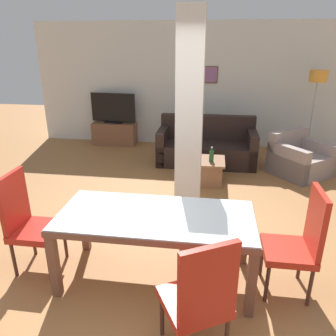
{
  "coord_description": "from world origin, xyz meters",
  "views": [
    {
      "loc": [
        0.5,
        -2.72,
        2.29
      ],
      "look_at": [
        0.0,
        0.85,
        0.89
      ],
      "focal_mm": 35.0,
      "sensor_mm": 36.0,
      "label": 1
    }
  ],
  "objects_px": {
    "dining_chair_near_right": "(200,297)",
    "sofa": "(206,148)",
    "dining_table": "(156,227)",
    "coffee_table": "(205,171)",
    "dining_chair_head_right": "(300,240)",
    "bottle": "(211,156)",
    "floor_lamp": "(317,84)",
    "armchair": "(299,160)",
    "tv_stand": "(115,133)",
    "dining_chair_head_left": "(27,220)",
    "tv_screen": "(113,108)"
  },
  "relations": [
    {
      "from": "dining_chair_head_right",
      "to": "sofa",
      "type": "height_order",
      "value": "dining_chair_head_right"
    },
    {
      "from": "dining_chair_head_left",
      "to": "dining_table",
      "type": "bearing_deg",
      "value": 90.0
    },
    {
      "from": "dining_table",
      "to": "floor_lamp",
      "type": "relative_size",
      "value": 1.08
    },
    {
      "from": "dining_chair_near_right",
      "to": "tv_stand",
      "type": "height_order",
      "value": "dining_chair_near_right"
    },
    {
      "from": "dining_table",
      "to": "armchair",
      "type": "height_order",
      "value": "armchair"
    },
    {
      "from": "dining_table",
      "to": "coffee_table",
      "type": "bearing_deg",
      "value": 80.94
    },
    {
      "from": "coffee_table",
      "to": "bottle",
      "type": "height_order",
      "value": "bottle"
    },
    {
      "from": "dining_table",
      "to": "tv_stand",
      "type": "height_order",
      "value": "dining_table"
    },
    {
      "from": "tv_stand",
      "to": "sofa",
      "type": "bearing_deg",
      "value": -23.73
    },
    {
      "from": "dining_chair_near_right",
      "to": "tv_stand",
      "type": "relative_size",
      "value": 1.07
    },
    {
      "from": "coffee_table",
      "to": "tv_stand",
      "type": "distance_m",
      "value": 2.95
    },
    {
      "from": "coffee_table",
      "to": "tv_stand",
      "type": "xyz_separation_m",
      "value": [
        -2.19,
        1.97,
        0.05
      ]
    },
    {
      "from": "bottle",
      "to": "coffee_table",
      "type": "bearing_deg",
      "value": 145.01
    },
    {
      "from": "tv_stand",
      "to": "dining_table",
      "type": "bearing_deg",
      "value": -68.39
    },
    {
      "from": "coffee_table",
      "to": "tv_stand",
      "type": "bearing_deg",
      "value": 137.95
    },
    {
      "from": "tv_screen",
      "to": "coffee_table",
      "type": "bearing_deg",
      "value": 143.63
    },
    {
      "from": "dining_chair_near_right",
      "to": "coffee_table",
      "type": "distance_m",
      "value": 3.4
    },
    {
      "from": "dining_table",
      "to": "bottle",
      "type": "height_order",
      "value": "dining_table"
    },
    {
      "from": "dining_chair_near_right",
      "to": "tv_screen",
      "type": "xyz_separation_m",
      "value": [
        -2.26,
        5.35,
        0.27
      ]
    },
    {
      "from": "dining_chair_near_right",
      "to": "sofa",
      "type": "distance_m",
      "value": 4.4
    },
    {
      "from": "dining_table",
      "to": "sofa",
      "type": "relative_size",
      "value": 1.0
    },
    {
      "from": "tv_stand",
      "to": "dining_chair_head_right",
      "type": "bearing_deg",
      "value": -55.18
    },
    {
      "from": "dining_chair_head_left",
      "to": "dining_chair_near_right",
      "type": "xyz_separation_m",
      "value": [
        1.82,
        -0.85,
        0.0
      ]
    },
    {
      "from": "coffee_table",
      "to": "dining_chair_head_right",
      "type": "bearing_deg",
      "value": -69.52
    },
    {
      "from": "dining_chair_near_right",
      "to": "sofa",
      "type": "relative_size",
      "value": 0.57
    },
    {
      "from": "dining_chair_head_right",
      "to": "armchair",
      "type": "xyz_separation_m",
      "value": [
        0.73,
        3.15,
        -0.3
      ]
    },
    {
      "from": "dining_table",
      "to": "dining_chair_head_left",
      "type": "bearing_deg",
      "value": 180.0
    },
    {
      "from": "dining_chair_near_right",
      "to": "dining_chair_head_right",
      "type": "distance_m",
      "value": 1.22
    },
    {
      "from": "armchair",
      "to": "floor_lamp",
      "type": "height_order",
      "value": "floor_lamp"
    },
    {
      "from": "sofa",
      "to": "dining_chair_head_left",
      "type": "bearing_deg",
      "value": 63.88
    },
    {
      "from": "tv_screen",
      "to": "dining_chair_head_right",
      "type": "bearing_deg",
      "value": 130.5
    },
    {
      "from": "bottle",
      "to": "dining_chair_head_right",
      "type": "bearing_deg",
      "value": -71.02
    },
    {
      "from": "dining_chair_near_right",
      "to": "floor_lamp",
      "type": "bearing_deg",
      "value": 39.14
    },
    {
      "from": "tv_screen",
      "to": "floor_lamp",
      "type": "xyz_separation_m",
      "value": [
        4.28,
        -0.28,
        0.65
      ]
    },
    {
      "from": "tv_stand",
      "to": "floor_lamp",
      "type": "distance_m",
      "value": 4.46
    },
    {
      "from": "bottle",
      "to": "floor_lamp",
      "type": "xyz_separation_m",
      "value": [
        1.99,
        1.76,
        0.98
      ]
    },
    {
      "from": "dining_table",
      "to": "dining_chair_head_left",
      "type": "xyz_separation_m",
      "value": [
        -1.35,
        0.0,
        -0.02
      ]
    },
    {
      "from": "dining_chair_head_left",
      "to": "tv_screen",
      "type": "distance_m",
      "value": 4.54
    },
    {
      "from": "armchair",
      "to": "floor_lamp",
      "type": "distance_m",
      "value": 1.68
    },
    {
      "from": "dining_chair_head_right",
      "to": "coffee_table",
      "type": "distance_m",
      "value": 2.73
    },
    {
      "from": "armchair",
      "to": "tv_stand",
      "type": "distance_m",
      "value": 4.09
    },
    {
      "from": "bottle",
      "to": "floor_lamp",
      "type": "distance_m",
      "value": 2.84
    },
    {
      "from": "dining_chair_head_right",
      "to": "dining_table",
      "type": "bearing_deg",
      "value": 90.0
    },
    {
      "from": "coffee_table",
      "to": "tv_screen",
      "type": "distance_m",
      "value": 3.02
    },
    {
      "from": "dining_chair_head_left",
      "to": "dining_chair_head_right",
      "type": "distance_m",
      "value": 2.69
    },
    {
      "from": "sofa",
      "to": "coffee_table",
      "type": "xyz_separation_m",
      "value": [
        0.01,
        -1.02,
        -0.09
      ]
    },
    {
      "from": "sofa",
      "to": "bottle",
      "type": "distance_m",
      "value": 1.11
    },
    {
      "from": "tv_stand",
      "to": "floor_lamp",
      "type": "bearing_deg",
      "value": -3.76
    },
    {
      "from": "tv_screen",
      "to": "floor_lamp",
      "type": "relative_size",
      "value": 0.59
    },
    {
      "from": "dining_chair_head_left",
      "to": "dining_chair_head_right",
      "type": "relative_size",
      "value": 1.0
    }
  ]
}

